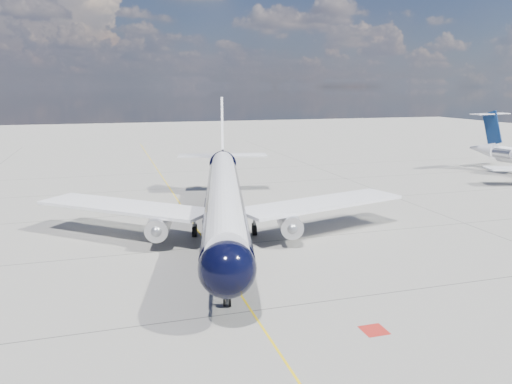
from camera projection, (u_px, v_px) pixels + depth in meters
ground at (179, 203)px, 67.75m from camera, size 320.00×320.00×0.00m
taxiway_centerline at (185, 211)px, 63.07m from camera, size 0.16×160.00×0.01m
red_marking at (374, 330)px, 32.21m from camera, size 1.60×1.60×0.01m
main_airliner at (224, 195)px, 52.08m from camera, size 38.96×48.10×14.03m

